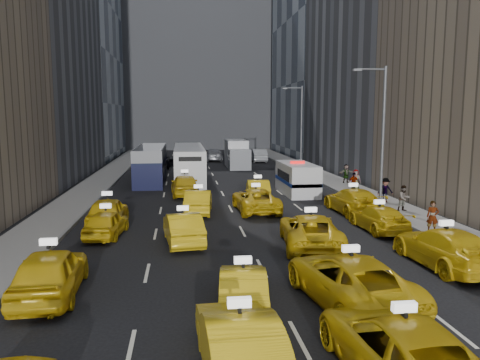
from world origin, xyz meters
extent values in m
plane|color=black|center=(0.00, 0.00, 0.00)|extent=(160.00, 160.00, 0.00)
cube|color=gray|center=(-10.50, 25.00, 0.07)|extent=(3.00, 90.00, 0.15)
cube|color=gray|center=(10.50, 25.00, 0.07)|extent=(3.00, 90.00, 0.15)
cube|color=slate|center=(-9.05, 25.00, 0.09)|extent=(0.15, 90.00, 0.18)
cube|color=slate|center=(9.05, 25.00, 0.09)|extent=(0.15, 90.00, 0.18)
cube|color=#2D3847|center=(-20.50, 54.00, 21.00)|extent=(16.00, 22.00, 42.00)
cube|color=slate|center=(0.00, 72.00, 20.00)|extent=(30.00, 12.00, 40.00)
cylinder|color=#595B60|center=(9.30, 12.00, 4.50)|extent=(0.20, 0.20, 9.00)
cylinder|color=#595B60|center=(8.40, 12.00, 8.80)|extent=(1.80, 0.12, 0.12)
cube|color=slate|center=(7.50, 12.00, 8.75)|extent=(0.50, 0.22, 0.12)
cylinder|color=#595B60|center=(9.30, 32.00, 4.50)|extent=(0.20, 0.20, 9.00)
cylinder|color=#595B60|center=(8.40, 32.00, 8.80)|extent=(1.80, 0.12, 0.12)
cube|color=slate|center=(7.50, 32.00, 8.75)|extent=(0.50, 0.22, 0.12)
imported|color=gold|center=(-1.84, -5.60, 0.79)|extent=(1.93, 4.89, 1.58)
imported|color=gold|center=(1.84, -6.22, 0.77)|extent=(2.78, 5.65, 1.54)
imported|color=gold|center=(-7.53, 0.02, 0.83)|extent=(2.20, 4.97, 1.66)
imported|color=gold|center=(-1.25, -1.76, 0.68)|extent=(1.86, 4.23, 1.35)
imported|color=gold|center=(2.23, -1.77, 0.80)|extent=(3.39, 6.06, 1.60)
imported|color=gold|center=(7.32, 1.30, 0.79)|extent=(2.43, 5.51, 1.57)
imported|color=gold|center=(-6.90, 7.77, 0.67)|extent=(2.03, 4.11, 1.35)
imported|color=gold|center=(-3.09, 6.10, 0.74)|extent=(2.08, 4.64, 1.48)
imported|color=gold|center=(2.76, 4.80, 0.76)|extent=(3.21, 5.75, 1.52)
imported|color=gold|center=(7.16, 7.28, 0.66)|extent=(2.03, 4.62, 1.32)
imported|color=gold|center=(-7.18, 10.13, 0.80)|extent=(1.92, 4.69, 1.59)
imported|color=gold|center=(-2.11, 12.93, 0.73)|extent=(1.94, 4.56, 1.46)
imported|color=gold|center=(1.50, 13.00, 0.74)|extent=(2.65, 5.39, 1.47)
imported|color=gold|center=(7.38, 11.66, 0.79)|extent=(2.46, 5.51, 1.57)
imported|color=gold|center=(-2.90, 19.40, 0.83)|extent=(2.19, 4.94, 1.65)
imported|color=gold|center=(2.32, 17.22, 0.72)|extent=(1.90, 4.49, 1.44)
cube|color=silver|center=(5.76, 19.33, 1.18)|extent=(2.56, 5.99, 2.35)
cylinder|color=black|center=(4.79, 17.30, 0.47)|extent=(0.28, 0.94, 0.94)
cylinder|color=black|center=(6.73, 17.30, 0.47)|extent=(0.28, 0.94, 0.94)
cylinder|color=black|center=(4.79, 21.37, 0.47)|extent=(0.28, 0.94, 0.94)
cylinder|color=black|center=(6.73, 21.37, 0.47)|extent=(0.28, 0.94, 0.94)
cube|color=navy|center=(5.76, 19.33, 1.02)|extent=(2.61, 6.00, 0.27)
cube|color=red|center=(5.76, 19.33, 2.44)|extent=(1.09, 0.43, 0.17)
cube|color=black|center=(-5.90, 27.47, 1.58)|extent=(3.39, 11.01, 3.15)
cylinder|color=black|center=(-6.98, 22.95, 0.55)|extent=(0.28, 1.10, 1.10)
cylinder|color=black|center=(-4.81, 22.95, 0.55)|extent=(0.28, 1.10, 1.10)
cylinder|color=black|center=(-6.98, 31.98, 0.55)|extent=(0.28, 1.10, 1.10)
cylinder|color=black|center=(-4.81, 31.98, 0.55)|extent=(0.28, 1.10, 1.10)
cube|color=silver|center=(-2.45, 27.18, 1.60)|extent=(3.76, 12.54, 3.19)
cylinder|color=black|center=(-3.59, 21.91, 0.55)|extent=(0.28, 1.10, 1.10)
cylinder|color=black|center=(-1.31, 21.91, 0.55)|extent=(0.28, 1.10, 1.10)
cylinder|color=black|center=(-3.59, 32.46, 0.55)|extent=(0.28, 1.10, 1.10)
cylinder|color=black|center=(-1.31, 32.46, 0.55)|extent=(0.28, 1.10, 1.10)
cube|color=silver|center=(3.29, 38.12, 1.57)|extent=(3.25, 7.12, 3.14)
cylinder|color=black|center=(2.26, 35.59, 0.55)|extent=(0.28, 1.10, 1.10)
cylinder|color=black|center=(4.31, 35.59, 0.55)|extent=(0.28, 1.10, 1.10)
cylinder|color=black|center=(2.26, 40.65, 0.55)|extent=(0.28, 1.10, 1.10)
cylinder|color=black|center=(4.31, 40.65, 0.55)|extent=(0.28, 1.10, 1.10)
imported|color=#B6B8BE|center=(7.47, 29.46, 0.80)|extent=(1.94, 4.94, 1.60)
imported|color=black|center=(-5.51, 39.02, 0.79)|extent=(3.32, 5.95, 1.57)
imported|color=gray|center=(1.13, 46.44, 0.78)|extent=(2.29, 5.44, 1.57)
imported|color=black|center=(-2.31, 43.27, 0.82)|extent=(2.22, 4.93, 1.65)
imported|color=#93969A|center=(6.83, 44.23, 0.83)|extent=(1.90, 5.10, 1.67)
imported|color=gray|center=(9.47, 6.06, 0.95)|extent=(0.69, 0.59, 1.61)
imported|color=gray|center=(10.49, 11.24, 0.95)|extent=(0.85, 0.57, 1.61)
imported|color=gray|center=(10.61, 14.18, 0.98)|extent=(1.12, 0.57, 1.67)
imported|color=gray|center=(9.90, 18.23, 0.93)|extent=(0.98, 0.61, 1.56)
imported|color=gray|center=(10.47, 19.32, 0.98)|extent=(0.90, 0.62, 1.67)
imported|color=gray|center=(11.19, 23.44, 0.97)|extent=(1.58, 0.72, 1.65)
camera|label=1|loc=(-3.08, -15.72, 6.05)|focal=35.00mm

